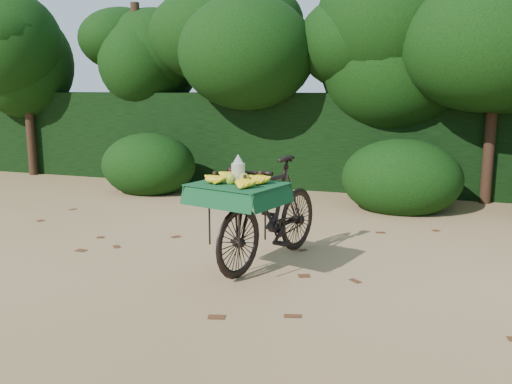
% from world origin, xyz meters
% --- Properties ---
extents(ground, '(80.00, 80.00, 0.00)m').
position_xyz_m(ground, '(0.00, 0.00, 0.00)').
color(ground, tan).
rests_on(ground, ground).
extents(vendor_bicycle, '(1.15, 2.02, 1.17)m').
position_xyz_m(vendor_bicycle, '(0.38, 1.07, 0.59)').
color(vendor_bicycle, black).
rests_on(vendor_bicycle, ground).
extents(hedge_backdrop, '(26.00, 1.80, 1.80)m').
position_xyz_m(hedge_backdrop, '(0.00, 6.30, 0.90)').
color(hedge_backdrop, black).
rests_on(hedge_backdrop, ground).
extents(tree_row, '(14.50, 2.00, 4.00)m').
position_xyz_m(tree_row, '(-0.65, 5.50, 2.00)').
color(tree_row, black).
rests_on(tree_row, ground).
extents(bush_clumps, '(8.80, 1.70, 0.90)m').
position_xyz_m(bush_clumps, '(0.50, 4.30, 0.45)').
color(bush_clumps, black).
rests_on(bush_clumps, ground).
extents(leaf_litter, '(7.00, 7.30, 0.01)m').
position_xyz_m(leaf_litter, '(0.00, 0.65, 0.01)').
color(leaf_litter, '#532A16').
rests_on(leaf_litter, ground).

